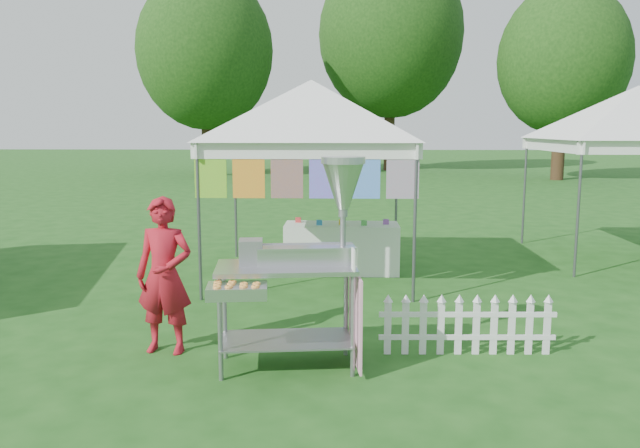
{
  "coord_description": "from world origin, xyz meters",
  "views": [
    {
      "loc": [
        0.47,
        -5.99,
        2.29
      ],
      "look_at": [
        0.19,
        1.7,
        1.1
      ],
      "focal_mm": 35.0,
      "sensor_mm": 36.0,
      "label": 1
    }
  ],
  "objects": [
    {
      "name": "ground",
      "position": [
        0.0,
        0.0,
        0.0
      ],
      "size": [
        120.0,
        120.0,
        0.0
      ],
      "primitive_type": "plane",
      "color": "#1B4C15",
      "rests_on": "ground"
    },
    {
      "name": "canopy_main",
      "position": [
        0.0,
        3.49,
        2.99
      ],
      "size": [
        4.24,
        4.24,
        3.45
      ],
      "color": "#59595E",
      "rests_on": "ground"
    },
    {
      "name": "canopy_right",
      "position": [
        5.5,
        5.0,
        2.99
      ],
      "size": [
        4.24,
        4.24,
        3.45
      ],
      "color": "#59595E",
      "rests_on": "ground"
    },
    {
      "name": "tree_left",
      "position": [
        -6.0,
        24.0,
        5.83
      ],
      "size": [
        6.4,
        6.4,
        9.53
      ],
      "color": "#322512",
      "rests_on": "ground"
    },
    {
      "name": "tree_mid",
      "position": [
        3.0,
        28.0,
        7.14
      ],
      "size": [
        7.6,
        7.6,
        11.52
      ],
      "color": "#322512",
      "rests_on": "ground"
    },
    {
      "name": "tree_right",
      "position": [
        10.0,
        22.0,
        5.18
      ],
      "size": [
        5.6,
        5.6,
        8.42
      ],
      "color": "#322512",
      "rests_on": "ground"
    },
    {
      "name": "donut_cart",
      "position": [
        0.15,
        -0.24,
        1.19
      ],
      "size": [
        1.46,
        1.14,
        2.02
      ],
      "rotation": [
        0.0,
        0.0,
        0.11
      ],
      "color": "gray",
      "rests_on": "ground"
    },
    {
      "name": "vendor",
      "position": [
        -1.34,
        0.13,
        0.8
      ],
      "size": [
        0.63,
        0.45,
        1.61
      ],
      "primitive_type": "imported",
      "rotation": [
        0.0,
        0.0,
        -0.12
      ],
      "color": "#A51421",
      "rests_on": "ground"
    },
    {
      "name": "picket_fence",
      "position": [
        1.75,
        0.15,
        0.29
      ],
      "size": [
        1.8,
        0.09,
        0.56
      ],
      "rotation": [
        0.0,
        0.0,
        0.03
      ],
      "color": "silver",
      "rests_on": "ground"
    },
    {
      "name": "display_table",
      "position": [
        0.46,
        3.78,
        0.39
      ],
      "size": [
        1.8,
        0.7,
        0.78
      ],
      "primitive_type": "cube",
      "color": "white",
      "rests_on": "ground"
    }
  ]
}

